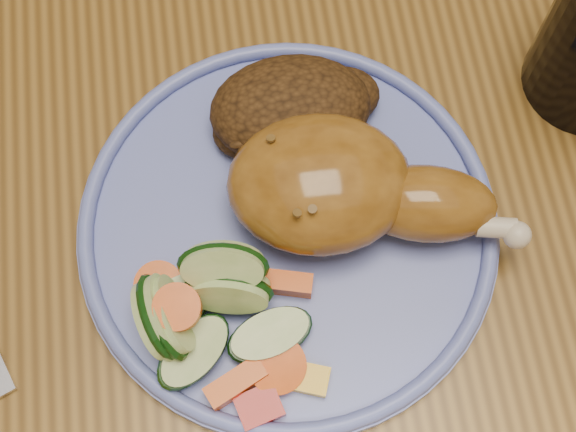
{
  "coord_description": "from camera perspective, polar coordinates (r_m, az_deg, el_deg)",
  "views": [
    {
      "loc": [
        -0.13,
        -0.23,
        1.23
      ],
      "look_at": [
        -0.11,
        -0.05,
        0.78
      ],
      "focal_mm": 50.0,
      "sensor_mm": 36.0,
      "label": 1
    }
  ],
  "objects": [
    {
      "name": "rice_pilaf",
      "position": [
        0.52,
        0.41,
        7.63
      ],
      "size": [
        0.11,
        0.08,
        0.05
      ],
      "color": "#3F270F",
      "rests_on": "plate"
    },
    {
      "name": "plate_rim",
      "position": [
        0.5,
        0.0,
        -0.42
      ],
      "size": [
        0.26,
        0.26,
        0.01
      ],
      "primitive_type": "torus",
      "color": "#6372C9",
      "rests_on": "plate"
    },
    {
      "name": "plate",
      "position": [
        0.51,
        0.0,
        -0.85
      ],
      "size": [
        0.26,
        0.26,
        0.01
      ],
      "primitive_type": "cylinder",
      "color": "#6372C9",
      "rests_on": "dining_table"
    },
    {
      "name": "vegetable_pile",
      "position": [
        0.47,
        -5.69,
        -7.08
      ],
      "size": [
        0.12,
        0.12,
        0.06
      ],
      "color": "#A50A05",
      "rests_on": "plate"
    },
    {
      "name": "chicken_leg",
      "position": [
        0.48,
        4.11,
        1.96
      ],
      "size": [
        0.18,
        0.11,
        0.06
      ],
      "color": "#94611F",
      "rests_on": "plate"
    },
    {
      "name": "dining_table",
      "position": [
        0.62,
        9.14,
        2.03
      ],
      "size": [
        0.9,
        1.4,
        0.75
      ],
      "color": "brown",
      "rests_on": "ground"
    },
    {
      "name": "ground",
      "position": [
        1.26,
        4.57,
        -9.97
      ],
      "size": [
        4.0,
        4.0,
        0.0
      ],
      "primitive_type": "plane",
      "color": "brown",
      "rests_on": "ground"
    }
  ]
}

